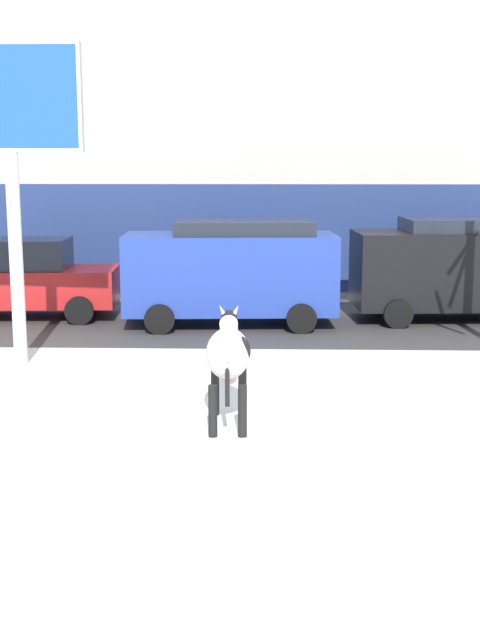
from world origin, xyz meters
TOP-DOWN VIEW (x-y plane):
  - ground_plane at (0.00, 0.00)m, footprint 120.00×120.00m
  - road_strip at (0.00, 8.25)m, footprint 60.00×5.60m
  - building_facade at (0.00, 14.55)m, footprint 44.00×6.10m
  - cow_holstein at (-0.19, 0.72)m, footprint 0.64×1.90m
  - billboard at (-4.09, 4.13)m, footprint 2.52×0.24m
  - car_red_sedan at (-5.25, 8.64)m, footprint 4.29×2.16m
  - car_blue_van at (-0.46, 7.88)m, footprint 4.70×2.32m
  - car_black_van at (4.65, 8.68)m, footprint 4.70×2.32m

SIDE VIEW (x-z plane):
  - ground_plane at x=0.00m, z-range 0.00..0.00m
  - road_strip at x=0.00m, z-range 0.00..0.01m
  - car_red_sedan at x=-5.25m, z-range -0.01..1.83m
  - cow_holstein at x=-0.19m, z-range 0.23..1.77m
  - car_blue_van at x=-0.46m, z-range 0.08..2.40m
  - car_black_van at x=4.65m, z-range 0.08..2.40m
  - billboard at x=-4.09m, z-range 1.53..7.09m
  - building_facade at x=0.00m, z-range -0.02..12.98m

